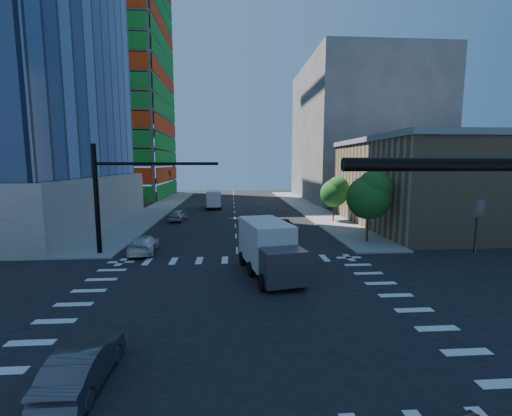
{
  "coord_description": "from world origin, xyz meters",
  "views": [
    {
      "loc": [
        -0.41,
        -17.29,
        7.57
      ],
      "look_at": [
        1.39,
        8.0,
        4.26
      ],
      "focal_mm": 24.0,
      "sensor_mm": 36.0,
      "label": 1
    }
  ],
  "objects": [
    {
      "name": "ground",
      "position": [
        0.0,
        0.0,
        0.0
      ],
      "size": [
        160.0,
        160.0,
        0.0
      ],
      "primitive_type": "plane",
      "color": "black",
      "rests_on": "ground"
    },
    {
      "name": "road_markings",
      "position": [
        0.0,
        0.0,
        0.01
      ],
      "size": [
        20.0,
        20.0,
        0.01
      ],
      "primitive_type": "cube",
      "color": "silver",
      "rests_on": "ground"
    },
    {
      "name": "sidewalk_ne",
      "position": [
        12.5,
        40.0,
        0.07
      ],
      "size": [
        5.0,
        60.0,
        0.15
      ],
      "primitive_type": "cube",
      "color": "gray",
      "rests_on": "ground"
    },
    {
      "name": "sidewalk_nw",
      "position": [
        -12.5,
        40.0,
        0.07
      ],
      "size": [
        5.0,
        60.0,
        0.15
      ],
      "primitive_type": "cube",
      "color": "gray",
      "rests_on": "ground"
    },
    {
      "name": "construction_building",
      "position": [
        -27.41,
        61.93,
        24.61
      ],
      "size": [
        25.16,
        34.5,
        70.6
      ],
      "color": "gray",
      "rests_on": "ground"
    },
    {
      "name": "commercial_building",
      "position": [
        25.0,
        22.0,
        5.31
      ],
      "size": [
        20.5,
        22.5,
        10.6
      ],
      "color": "#957A56",
      "rests_on": "ground"
    },
    {
      "name": "bg_building_ne",
      "position": [
        27.0,
        55.0,
        14.0
      ],
      "size": [
        24.0,
        30.0,
        28.0
      ],
      "primitive_type": "cube",
      "color": "#5E5854",
      "rests_on": "ground"
    },
    {
      "name": "signal_mast_nw",
      "position": [
        -10.0,
        11.5,
        5.49
      ],
      "size": [
        10.2,
        0.4,
        9.0
      ],
      "color": "black",
      "rests_on": "sidewalk_nw"
    },
    {
      "name": "tree_south",
      "position": [
        12.63,
        13.9,
        4.69
      ],
      "size": [
        4.16,
        4.16,
        6.82
      ],
      "color": "#382316",
      "rests_on": "sidewalk_ne"
    },
    {
      "name": "tree_north",
      "position": [
        12.93,
        25.9,
        3.99
      ],
      "size": [
        3.54,
        3.52,
        5.78
      ],
      "color": "#382316",
      "rests_on": "sidewalk_ne"
    },
    {
      "name": "car_nb_far",
      "position": [
        5.35,
        19.65,
        0.71
      ],
      "size": [
        3.0,
        5.34,
        1.41
      ],
      "primitive_type": "imported",
      "rotation": [
        0.0,
        0.0,
        0.13
      ],
      "color": "black",
      "rests_on": "ground"
    },
    {
      "name": "car_sb_near",
      "position": [
        -7.93,
        11.75,
        0.74
      ],
      "size": [
        2.47,
        5.25,
        1.48
      ],
      "primitive_type": "imported",
      "rotation": [
        0.0,
        0.0,
        3.22
      ],
      "color": "white",
      "rests_on": "ground"
    },
    {
      "name": "car_sb_mid",
      "position": [
        -7.54,
        28.03,
        0.77
      ],
      "size": [
        2.31,
        4.68,
        1.53
      ],
      "primitive_type": "imported",
      "rotation": [
        0.0,
        0.0,
        3.03
      ],
      "color": "#A6AAAE",
      "rests_on": "ground"
    },
    {
      "name": "car_sb_cross",
      "position": [
        -5.54,
        -5.99,
        0.72
      ],
      "size": [
        1.55,
        4.37,
        1.44
      ],
      "primitive_type": "imported",
      "rotation": [
        0.0,
        0.0,
        3.13
      ],
      "color": "#414145",
      "rests_on": "ground"
    },
    {
      "name": "box_truck_near",
      "position": [
        2.15,
        5.06,
        1.57
      ],
      "size": [
        4.12,
        7.21,
        3.56
      ],
      "rotation": [
        0.0,
        0.0,
        0.19
      ],
      "color": "black",
      "rests_on": "ground"
    },
    {
      "name": "box_truck_far",
      "position": [
        -3.5,
        40.58,
        1.34
      ],
      "size": [
        2.81,
        5.92,
        3.03
      ],
      "rotation": [
        0.0,
        0.0,
        3.2
      ],
      "color": "black",
      "rests_on": "ground"
    }
  ]
}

